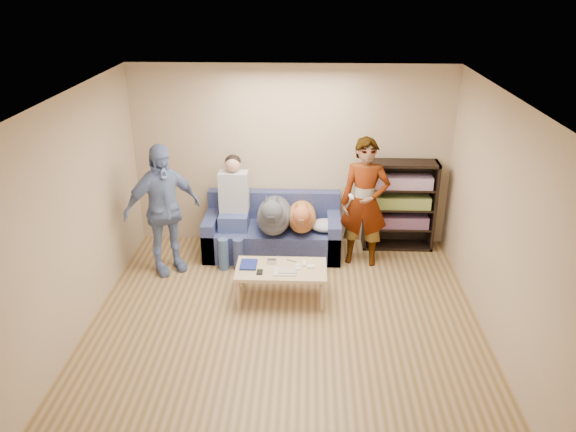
{
  "coord_description": "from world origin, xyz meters",
  "views": [
    {
      "loc": [
        0.24,
        -5.12,
        3.72
      ],
      "look_at": [
        0.0,
        1.2,
        0.95
      ],
      "focal_mm": 35.0,
      "sensor_mm": 36.0,
      "label": 1
    }
  ],
  "objects_px": {
    "person_standing_left": "(163,210)",
    "camera_silver": "(272,261)",
    "coffee_table": "(281,271)",
    "notebook_blue": "(249,265)",
    "sofa": "(273,233)",
    "dog_tan": "(302,217)",
    "bookshelf": "(399,203)",
    "person_seated": "(233,204)",
    "person_standing_right": "(365,203)",
    "dog_gray": "(274,215)"
  },
  "relations": [
    {
      "from": "person_standing_left",
      "to": "sofa",
      "type": "height_order",
      "value": "person_standing_left"
    },
    {
      "from": "person_standing_left",
      "to": "camera_silver",
      "type": "height_order",
      "value": "person_standing_left"
    },
    {
      "from": "notebook_blue",
      "to": "person_seated",
      "type": "height_order",
      "value": "person_seated"
    },
    {
      "from": "dog_gray",
      "to": "coffee_table",
      "type": "relative_size",
      "value": 1.17
    },
    {
      "from": "person_standing_right",
      "to": "dog_gray",
      "type": "xyz_separation_m",
      "value": [
        -1.22,
        0.02,
        -0.21
      ]
    },
    {
      "from": "person_standing_left",
      "to": "dog_gray",
      "type": "xyz_separation_m",
      "value": [
        1.42,
        0.35,
        -0.21
      ]
    },
    {
      "from": "camera_silver",
      "to": "dog_gray",
      "type": "bearing_deg",
      "value": 91.74
    },
    {
      "from": "camera_silver",
      "to": "person_seated",
      "type": "xyz_separation_m",
      "value": [
        -0.59,
        1.01,
        0.33
      ]
    },
    {
      "from": "dog_gray",
      "to": "dog_tan",
      "type": "bearing_deg",
      "value": 8.12
    },
    {
      "from": "notebook_blue",
      "to": "bookshelf",
      "type": "bearing_deg",
      "value": 35.57
    },
    {
      "from": "person_standing_left",
      "to": "sofa",
      "type": "relative_size",
      "value": 0.93
    },
    {
      "from": "dog_tan",
      "to": "coffee_table",
      "type": "xyz_separation_m",
      "value": [
        -0.23,
        -1.07,
        -0.26
      ]
    },
    {
      "from": "bookshelf",
      "to": "person_seated",
      "type": "bearing_deg",
      "value": -171.22
    },
    {
      "from": "camera_silver",
      "to": "person_seated",
      "type": "bearing_deg",
      "value": 120.29
    },
    {
      "from": "sofa",
      "to": "coffee_table",
      "type": "bearing_deg",
      "value": -81.88
    },
    {
      "from": "notebook_blue",
      "to": "bookshelf",
      "type": "distance_m",
      "value": 2.5
    },
    {
      "from": "camera_silver",
      "to": "person_standing_left",
      "type": "bearing_deg",
      "value": 159.39
    },
    {
      "from": "notebook_blue",
      "to": "person_seated",
      "type": "relative_size",
      "value": 0.18
    },
    {
      "from": "person_standing_right",
      "to": "person_standing_left",
      "type": "relative_size",
      "value": 1.0
    },
    {
      "from": "dog_tan",
      "to": "bookshelf",
      "type": "distance_m",
      "value": 1.45
    },
    {
      "from": "dog_tan",
      "to": "bookshelf",
      "type": "relative_size",
      "value": 0.89
    },
    {
      "from": "camera_silver",
      "to": "dog_gray",
      "type": "distance_m",
      "value": 0.93
    },
    {
      "from": "person_standing_left",
      "to": "bookshelf",
      "type": "distance_m",
      "value": 3.3
    },
    {
      "from": "camera_silver",
      "to": "dog_gray",
      "type": "xyz_separation_m",
      "value": [
        -0.03,
        0.9,
        0.23
      ]
    },
    {
      "from": "person_standing_right",
      "to": "camera_silver",
      "type": "height_order",
      "value": "person_standing_right"
    },
    {
      "from": "person_standing_right",
      "to": "sofa",
      "type": "bearing_deg",
      "value": 176.47
    },
    {
      "from": "person_standing_right",
      "to": "sofa",
      "type": "height_order",
      "value": "person_standing_right"
    },
    {
      "from": "person_seated",
      "to": "camera_silver",
      "type": "bearing_deg",
      "value": -59.71
    },
    {
      "from": "person_standing_left",
      "to": "bookshelf",
      "type": "xyz_separation_m",
      "value": [
        3.19,
        0.83,
        -0.2
      ]
    },
    {
      "from": "bookshelf",
      "to": "camera_silver",
      "type": "bearing_deg",
      "value": -141.69
    },
    {
      "from": "sofa",
      "to": "dog_tan",
      "type": "xyz_separation_m",
      "value": [
        0.41,
        -0.19,
        0.35
      ]
    },
    {
      "from": "person_standing_left",
      "to": "coffee_table",
      "type": "xyz_separation_m",
      "value": [
        1.57,
        -0.67,
        -0.51
      ]
    },
    {
      "from": "coffee_table",
      "to": "camera_silver",
      "type": "bearing_deg",
      "value": 135.0
    },
    {
      "from": "person_standing_left",
      "to": "person_seated",
      "type": "xyz_separation_m",
      "value": [
        0.86,
        0.47,
        -0.11
      ]
    },
    {
      "from": "coffee_table",
      "to": "notebook_blue",
      "type": "bearing_deg",
      "value": 172.87
    },
    {
      "from": "dog_gray",
      "to": "coffee_table",
      "type": "xyz_separation_m",
      "value": [
        0.15,
        -1.02,
        -0.3
      ]
    },
    {
      "from": "person_standing_right",
      "to": "bookshelf",
      "type": "xyz_separation_m",
      "value": [
        0.55,
        0.5,
        -0.21
      ]
    },
    {
      "from": "dog_tan",
      "to": "coffee_table",
      "type": "distance_m",
      "value": 1.13
    },
    {
      "from": "person_standing_right",
      "to": "bookshelf",
      "type": "relative_size",
      "value": 1.36
    },
    {
      "from": "notebook_blue",
      "to": "sofa",
      "type": "distance_m",
      "value": 1.24
    },
    {
      "from": "person_seated",
      "to": "bookshelf",
      "type": "height_order",
      "value": "person_seated"
    },
    {
      "from": "notebook_blue",
      "to": "person_seated",
      "type": "xyz_separation_m",
      "value": [
        -0.31,
        1.08,
        0.34
      ]
    },
    {
      "from": "person_standing_left",
      "to": "dog_tan",
      "type": "bearing_deg",
      "value": -23.06
    },
    {
      "from": "sofa",
      "to": "notebook_blue",
      "type": "bearing_deg",
      "value": -100.3
    },
    {
      "from": "person_standing_right",
      "to": "camera_silver",
      "type": "bearing_deg",
      "value": -135.23
    },
    {
      "from": "sofa",
      "to": "coffee_table",
      "type": "height_order",
      "value": "sofa"
    },
    {
      "from": "camera_silver",
      "to": "sofa",
      "type": "xyz_separation_m",
      "value": [
        -0.06,
        1.14,
        -0.16
      ]
    },
    {
      "from": "person_standing_left",
      "to": "person_seated",
      "type": "bearing_deg",
      "value": -7.2
    },
    {
      "from": "dog_tan",
      "to": "sofa",
      "type": "bearing_deg",
      "value": 155.53
    },
    {
      "from": "notebook_blue",
      "to": "bookshelf",
      "type": "xyz_separation_m",
      "value": [
        2.02,
        1.44,
        0.25
      ]
    }
  ]
}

